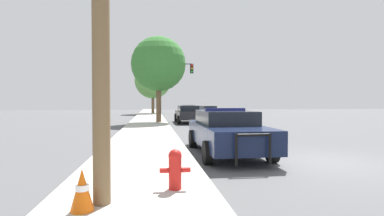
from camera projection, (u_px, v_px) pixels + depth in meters
name	position (u px, v px, depth m)	size (l,w,h in m)	color
ground_plane	(317.00, 162.00, 8.77)	(110.00, 110.00, 0.00)	#565659
sidewalk_left	(141.00, 164.00, 8.10)	(3.00, 110.00, 0.13)	#BCB7AD
police_car	(226.00, 131.00, 10.10)	(2.13, 5.22, 1.54)	#141E3D
fire_hydrant	(175.00, 168.00, 5.57)	(0.57, 0.25, 0.75)	red
traffic_light	(172.00, 79.00, 28.54)	(3.36, 0.35, 5.38)	#424247
car_background_oncoming	(209.00, 110.00, 35.93)	(2.23, 4.23, 1.21)	navy
car_background_distant	(188.00, 109.00, 43.13)	(2.09, 4.08, 1.24)	#B7B7BC
car_background_midblock	(188.00, 114.00, 24.35)	(1.97, 4.67, 1.42)	black
tree_sidewalk_mid	(159.00, 64.00, 23.55)	(4.31, 4.31, 6.74)	brown
tree_sidewalk_far	(153.00, 81.00, 41.32)	(5.00, 5.00, 7.01)	brown
traffic_cone	(82.00, 190.00, 4.47)	(0.35, 0.35, 0.64)	orange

